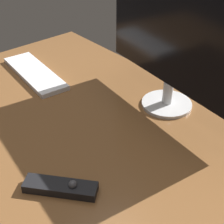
{
  "coord_description": "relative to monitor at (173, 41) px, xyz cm",
  "views": [
    {
      "loc": [
        71.16,
        -51.71,
        67.77
      ],
      "look_at": [
        5.39,
        4.74,
        8.0
      ],
      "focal_mm": 55.04,
      "sensor_mm": 36.0,
      "label": 1
    }
  ],
  "objects": [
    {
      "name": "media_remote",
      "position": [
        9.13,
        -49.77,
        -22.34
      ],
      "size": [
        17.62,
        15.78,
        3.83
      ],
      "rotation": [
        0.0,
        0.0,
        0.69
      ],
      "color": "black",
      "rests_on": "desk"
    },
    {
      "name": "desk",
      "position": [
        -7.95,
        -27.55,
        -24.59
      ],
      "size": [
        140.0,
        84.0,
        2.0
      ],
      "primitive_type": "cube",
      "color": "brown",
      "rests_on": "ground"
    },
    {
      "name": "monitor",
      "position": [
        0.0,
        0.0,
        0.0
      ],
      "size": [
        59.3,
        17.31,
        42.44
      ],
      "rotation": [
        0.0,
        0.0,
        -0.12
      ],
      "color": "silver",
      "rests_on": "desk"
    },
    {
      "name": "keyboard",
      "position": [
        -49.0,
        -23.6,
        -22.71
      ],
      "size": [
        37.35,
        14.63,
        1.76
      ],
      "primitive_type": "cube",
      "rotation": [
        0.0,
        0.0,
        -0.09
      ],
      "color": "white",
      "rests_on": "desk"
    }
  ]
}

